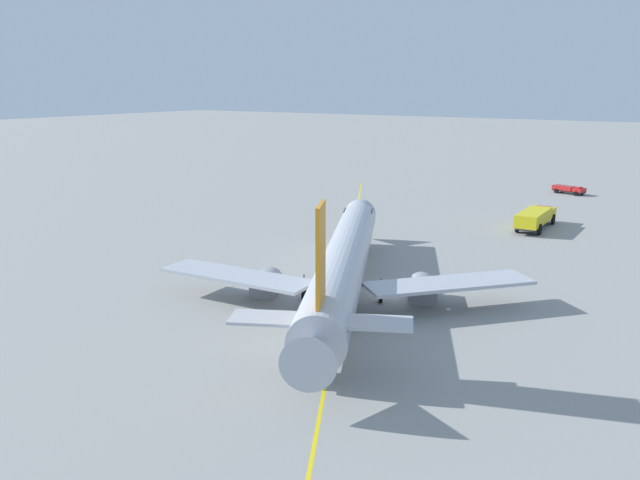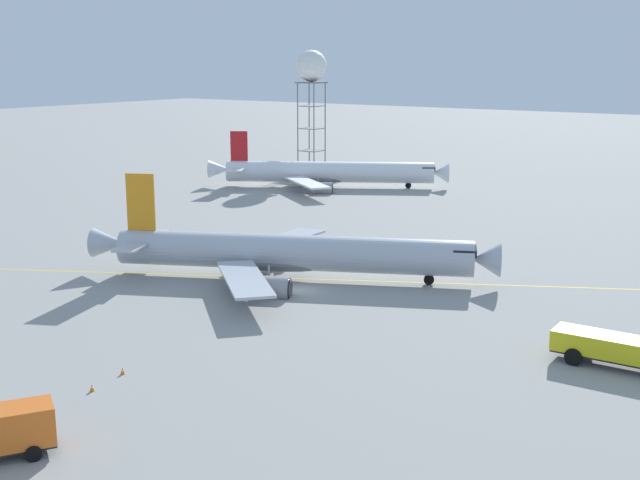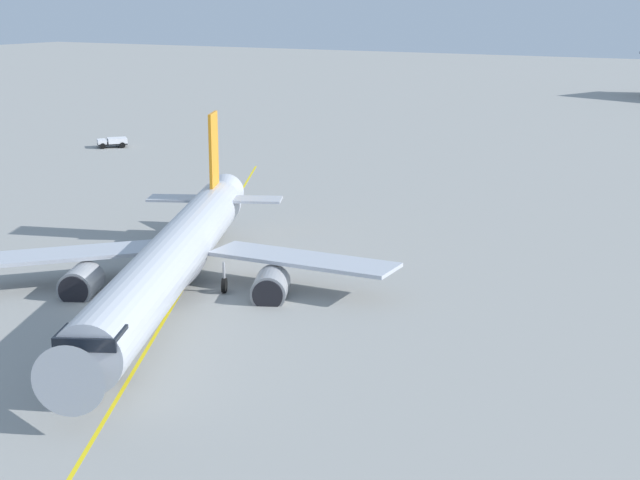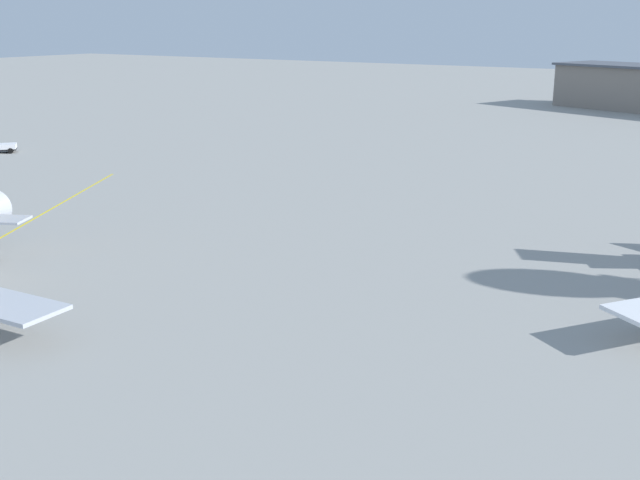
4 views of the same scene
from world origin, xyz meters
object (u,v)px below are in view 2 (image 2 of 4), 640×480
radar_tower (311,69)px  safety_cone_mid (92,388)px  fire_tender_truck (621,350)px  airliner_main (288,254)px  airliner_secondary (327,173)px  safety_cone_near (122,371)px

radar_tower → safety_cone_mid: bearing=117.3°
fire_tender_truck → airliner_main: bearing=168.7°
airliner_main → safety_cone_mid: 33.72m
airliner_main → airliner_secondary: 65.09m
airliner_secondary → safety_cone_near: bearing=-95.7°
airliner_secondary → fire_tender_truck: size_ratio=3.69×
fire_tender_truck → radar_tower: radar_tower is taller
airliner_secondary → safety_cone_near: (-39.07, 85.58, -2.42)m
radar_tower → airliner_secondary: bearing=132.9°
airliner_secondary → fire_tender_truck: 94.09m
airliner_secondary → safety_cone_near: size_ratio=73.18×
fire_tender_truck → airliner_secondary: bearing=137.0°
airliner_secondary → fire_tender_truck: airliner_secondary is taller
airliner_main → radar_tower: (47.02, -71.39, 18.56)m
airliner_main → safety_cone_mid: airliner_main is taller
airliner_secondary → radar_tower: radar_tower is taller
fire_tender_truck → safety_cone_mid: fire_tender_truck is taller
airliner_main → fire_tender_truck: bearing=-35.8°
airliner_main → fire_tender_truck: size_ratio=3.85×
radar_tower → airliner_main: bearing=123.4°
airliner_main → safety_cone_near: 30.15m
fire_tender_truck → safety_cone_mid: (30.23, 26.21, -1.26)m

